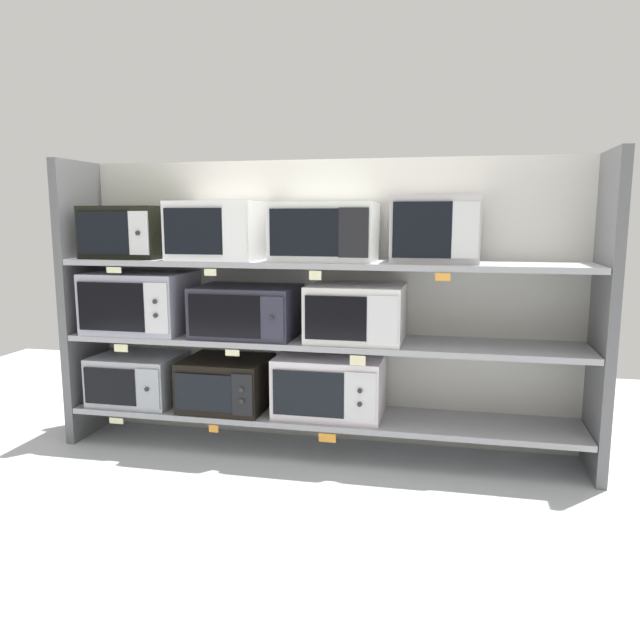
{
  "coord_description": "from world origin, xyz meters",
  "views": [
    {
      "loc": [
        0.69,
        -3.15,
        1.26
      ],
      "look_at": [
        0.0,
        0.0,
        0.72
      ],
      "focal_mm": 34.72,
      "sensor_mm": 36.0,
      "label": 1
    }
  ],
  "objects_px": {
    "microwave_5": "(356,313)",
    "microwave_8": "(325,232)",
    "microwave_6": "(128,232)",
    "microwave_1": "(227,383)",
    "microwave_4": "(247,311)",
    "microwave_0": "(138,378)",
    "microwave_7": "(219,231)",
    "microwave_3": "(141,302)",
    "microwave_2": "(329,386)",
    "microwave_9": "(436,229)"
  },
  "relations": [
    {
      "from": "microwave_5",
      "to": "microwave_8",
      "type": "xyz_separation_m",
      "value": [
        -0.17,
        -0.0,
        0.42
      ]
    },
    {
      "from": "microwave_2",
      "to": "microwave_4",
      "type": "height_order",
      "value": "microwave_4"
    },
    {
      "from": "microwave_2",
      "to": "microwave_3",
      "type": "bearing_deg",
      "value": -179.99
    },
    {
      "from": "microwave_2",
      "to": "microwave_5",
      "type": "height_order",
      "value": "microwave_5"
    },
    {
      "from": "microwave_4",
      "to": "microwave_7",
      "type": "bearing_deg",
      "value": 179.9
    },
    {
      "from": "microwave_6",
      "to": "microwave_7",
      "type": "relative_size",
      "value": 0.94
    },
    {
      "from": "microwave_3",
      "to": "microwave_8",
      "type": "relative_size",
      "value": 1.05
    },
    {
      "from": "microwave_6",
      "to": "microwave_8",
      "type": "xyz_separation_m",
      "value": [
        1.12,
        0.0,
        0.01
      ]
    },
    {
      "from": "microwave_1",
      "to": "microwave_5",
      "type": "height_order",
      "value": "microwave_5"
    },
    {
      "from": "microwave_0",
      "to": "microwave_4",
      "type": "relative_size",
      "value": 0.87
    },
    {
      "from": "microwave_1",
      "to": "microwave_5",
      "type": "relative_size",
      "value": 0.93
    },
    {
      "from": "microwave_1",
      "to": "microwave_4",
      "type": "distance_m",
      "value": 0.43
    },
    {
      "from": "microwave_6",
      "to": "microwave_8",
      "type": "height_order",
      "value": "microwave_8"
    },
    {
      "from": "microwave_9",
      "to": "microwave_3",
      "type": "bearing_deg",
      "value": 180.0
    },
    {
      "from": "microwave_6",
      "to": "microwave_8",
      "type": "distance_m",
      "value": 1.12
    },
    {
      "from": "microwave_0",
      "to": "microwave_3",
      "type": "bearing_deg",
      "value": -0.28
    },
    {
      "from": "microwave_2",
      "to": "microwave_7",
      "type": "relative_size",
      "value": 1.22
    },
    {
      "from": "microwave_2",
      "to": "microwave_9",
      "type": "distance_m",
      "value": 0.99
    },
    {
      "from": "microwave_1",
      "to": "microwave_3",
      "type": "xyz_separation_m",
      "value": [
        -0.5,
        -0.0,
        0.44
      ]
    },
    {
      "from": "microwave_6",
      "to": "microwave_7",
      "type": "distance_m",
      "value": 0.54
    },
    {
      "from": "microwave_3",
      "to": "microwave_7",
      "type": "relative_size",
      "value": 1.18
    },
    {
      "from": "microwave_5",
      "to": "microwave_8",
      "type": "bearing_deg",
      "value": -179.97
    },
    {
      "from": "microwave_1",
      "to": "microwave_5",
      "type": "distance_m",
      "value": 0.84
    },
    {
      "from": "microwave_5",
      "to": "microwave_9",
      "type": "height_order",
      "value": "microwave_9"
    },
    {
      "from": "microwave_0",
      "to": "microwave_7",
      "type": "bearing_deg",
      "value": -0.01
    },
    {
      "from": "microwave_1",
      "to": "microwave_2",
      "type": "xyz_separation_m",
      "value": [
        0.58,
        -0.0,
        0.02
      ]
    },
    {
      "from": "microwave_6",
      "to": "microwave_1",
      "type": "bearing_deg",
      "value": 0.03
    },
    {
      "from": "microwave_3",
      "to": "microwave_7",
      "type": "distance_m",
      "value": 0.62
    },
    {
      "from": "microwave_7",
      "to": "microwave_9",
      "type": "bearing_deg",
      "value": -0.01
    },
    {
      "from": "microwave_5",
      "to": "microwave_6",
      "type": "height_order",
      "value": "microwave_6"
    },
    {
      "from": "microwave_5",
      "to": "microwave_8",
      "type": "distance_m",
      "value": 0.45
    },
    {
      "from": "microwave_1",
      "to": "microwave_4",
      "type": "xyz_separation_m",
      "value": [
        0.13,
        -0.0,
        0.41
      ]
    },
    {
      "from": "microwave_0",
      "to": "microwave_9",
      "type": "bearing_deg",
      "value": -0.01
    },
    {
      "from": "microwave_0",
      "to": "microwave_5",
      "type": "height_order",
      "value": "microwave_5"
    },
    {
      "from": "microwave_6",
      "to": "microwave_9",
      "type": "bearing_deg",
      "value": -0.0
    },
    {
      "from": "microwave_0",
      "to": "microwave_7",
      "type": "relative_size",
      "value": 1.01
    },
    {
      "from": "microwave_3",
      "to": "microwave_2",
      "type": "bearing_deg",
      "value": 0.01
    },
    {
      "from": "microwave_0",
      "to": "microwave_6",
      "type": "relative_size",
      "value": 1.08
    },
    {
      "from": "microwave_0",
      "to": "microwave_9",
      "type": "distance_m",
      "value": 1.86
    },
    {
      "from": "microwave_8",
      "to": "microwave_6",
      "type": "bearing_deg",
      "value": -179.99
    },
    {
      "from": "microwave_2",
      "to": "microwave_5",
      "type": "distance_m",
      "value": 0.42
    },
    {
      "from": "microwave_2",
      "to": "microwave_6",
      "type": "relative_size",
      "value": 1.3
    },
    {
      "from": "microwave_6",
      "to": "microwave_7",
      "type": "xyz_separation_m",
      "value": [
        0.54,
        0.0,
        0.01
      ]
    },
    {
      "from": "microwave_6",
      "to": "microwave_9",
      "type": "xyz_separation_m",
      "value": [
        1.68,
        -0.0,
        0.02
      ]
    },
    {
      "from": "microwave_1",
      "to": "microwave_4",
      "type": "height_order",
      "value": "microwave_4"
    },
    {
      "from": "microwave_0",
      "to": "microwave_8",
      "type": "distance_m",
      "value": 1.38
    },
    {
      "from": "microwave_1",
      "to": "microwave_8",
      "type": "bearing_deg",
      "value": -0.02
    },
    {
      "from": "microwave_3",
      "to": "microwave_7",
      "type": "height_order",
      "value": "microwave_7"
    },
    {
      "from": "microwave_4",
      "to": "microwave_8",
      "type": "distance_m",
      "value": 0.61
    },
    {
      "from": "microwave_6",
      "to": "microwave_5",
      "type": "bearing_deg",
      "value": 0.01
    }
  ]
}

